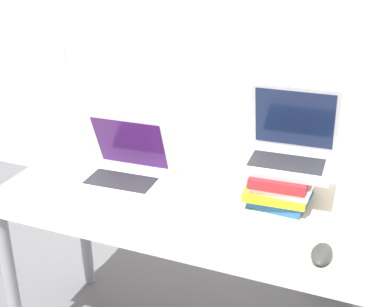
{
  "coord_description": "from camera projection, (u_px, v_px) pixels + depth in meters",
  "views": [
    {
      "loc": [
        0.63,
        -1.21,
        1.63
      ],
      "look_at": [
        0.01,
        0.31,
        0.89
      ],
      "focal_mm": 50.0,
      "sensor_mm": 36.0,
      "label": 1
    }
  ],
  "objects": [
    {
      "name": "book_stack",
      "position": [
        282.0,
        182.0,
        1.85
      ],
      "size": [
        0.23,
        0.28,
        0.13
      ],
      "color": "#235693",
      "rests_on": "desk"
    },
    {
      "name": "laptop_on_books",
      "position": [
        290.0,
        148.0,
        1.85
      ],
      "size": [
        0.32,
        0.27,
        0.26
      ],
      "color": "#B2B2B7",
      "rests_on": "book_stack"
    },
    {
      "name": "wireless_keyboard",
      "position": [
        252.0,
        239.0,
        1.64
      ],
      "size": [
        0.27,
        0.13,
        0.01
      ],
      "color": "white",
      "rests_on": "desk"
    },
    {
      "name": "mini_fridge",
      "position": [
        378.0,
        180.0,
        2.49
      ],
      "size": [
        0.49,
        0.54,
        0.99
      ],
      "color": "white",
      "rests_on": "ground_plane"
    },
    {
      "name": "mouse",
      "position": [
        322.0,
        254.0,
        1.55
      ],
      "size": [
        0.06,
        0.11,
        0.03
      ],
      "color": "#2D2D2D",
      "rests_on": "desk"
    },
    {
      "name": "laptop_left",
      "position": [
        125.0,
        168.0,
        1.99
      ],
      "size": [
        0.32,
        0.27,
        0.25
      ],
      "color": "silver",
      "rests_on": "desk"
    },
    {
      "name": "desk",
      "position": [
        188.0,
        221.0,
        1.92
      ],
      "size": [
        1.37,
        0.63,
        0.71
      ],
      "color": "beige",
      "rests_on": "ground_plane"
    },
    {
      "name": "desk_lamp",
      "position": [
        71.0,
        40.0,
        1.98
      ],
      "size": [
        0.23,
        0.2,
        0.65
      ],
      "color": "white",
      "rests_on": "desk"
    }
  ]
}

